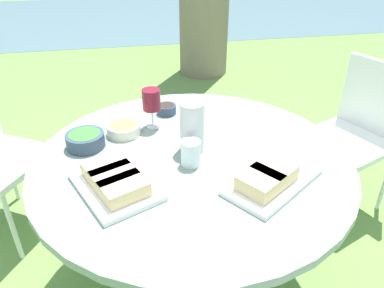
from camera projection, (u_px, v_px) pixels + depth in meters
The scene contains 12 objects.
ground_plane at pixel (192, 276), 1.90m from camera, with size 40.00×40.00×0.00m, color #668E42.
river_strip at pixel (131, 16), 7.08m from camera, with size 40.00×4.06×0.01m.
dining_table at pixel (192, 178), 1.59m from camera, with size 1.30×1.30×0.72m.
chair_far_back at pixel (359, 126), 2.17m from camera, with size 0.55×0.57×0.89m.
water_pitcher at pixel (192, 127), 1.52m from camera, with size 0.11×0.10×0.21m.
wine_glass at pixel (151, 101), 1.68m from camera, with size 0.08×0.08×0.19m.
platter_bread_main at pixel (270, 179), 1.34m from camera, with size 0.43×0.38×0.08m.
platter_charcuterie at pixel (115, 181), 1.33m from camera, with size 0.35×0.40×0.07m.
bowl_fries at pixel (124, 129), 1.68m from camera, with size 0.15×0.15×0.05m.
bowl_salad at pixel (85, 139), 1.58m from camera, with size 0.16×0.16×0.06m.
bowl_olives at pixel (167, 109), 1.86m from camera, with size 0.09×0.09×0.05m.
cup_water_near at pixel (191, 153), 1.46m from camera, with size 0.08×0.08×0.10m.
Camera 1 is at (-0.24, -1.26, 1.55)m, focal length 35.00 mm.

